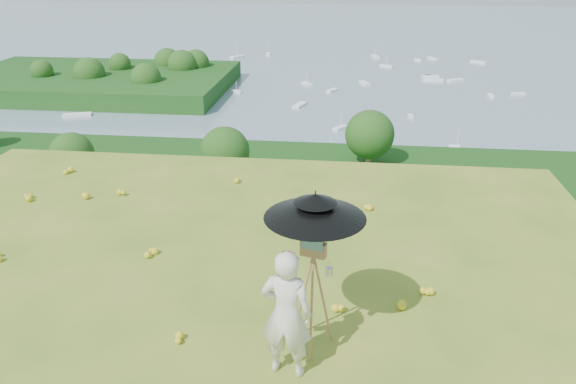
# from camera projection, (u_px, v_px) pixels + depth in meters

# --- Properties ---
(ground) EXTENTS (14.00, 14.00, 0.00)m
(ground) POSITION_uv_depth(u_px,v_px,m) (196.00, 323.00, 8.11)
(ground) COLOR #537722
(ground) RESTS_ON ground
(forest_slope) EXTENTS (140.00, 56.00, 22.00)m
(forest_slope) POSITION_uv_depth(u_px,v_px,m) (316.00, 352.00, 51.53)
(forest_slope) COLOR #103A0F
(forest_slope) RESTS_ON bay_water
(shoreline_tier) EXTENTS (170.00, 28.00, 8.00)m
(shoreline_tier) POSITION_uv_depth(u_px,v_px,m) (332.00, 226.00, 90.80)
(shoreline_tier) COLOR #696354
(shoreline_tier) RESTS_ON bay_water
(bay_water) EXTENTS (700.00, 700.00, 0.00)m
(bay_water) POSITION_uv_depth(u_px,v_px,m) (348.00, 49.00, 240.56)
(bay_water) COLOR #7386A4
(bay_water) RESTS_ON ground
(peninsula) EXTENTS (90.00, 60.00, 12.00)m
(peninsula) POSITION_uv_depth(u_px,v_px,m) (94.00, 73.00, 168.74)
(peninsula) COLOR #103A0F
(peninsula) RESTS_ON bay_water
(slope_trees) EXTENTS (110.00, 50.00, 6.00)m
(slope_trees) POSITION_uv_depth(u_px,v_px,m) (320.00, 215.00, 45.98)
(slope_trees) COLOR #184715
(slope_trees) RESTS_ON forest_slope
(harbor_town) EXTENTS (110.00, 22.00, 5.00)m
(harbor_town) POSITION_uv_depth(u_px,v_px,m) (333.00, 189.00, 88.22)
(harbor_town) COLOR beige
(harbor_town) RESTS_ON shoreline_tier
(moored_boats) EXTENTS (140.00, 140.00, 0.70)m
(moored_boats) POSITION_uv_depth(u_px,v_px,m) (302.00, 89.00, 169.62)
(moored_boats) COLOR white
(moored_boats) RESTS_ON bay_water
(wildflowers) EXTENTS (10.00, 10.50, 0.12)m
(wildflowers) POSITION_uv_depth(u_px,v_px,m) (200.00, 309.00, 8.31)
(wildflowers) COLOR yellow
(wildflowers) RESTS_ON ground
(painter) EXTENTS (0.69, 0.51, 1.75)m
(painter) POSITION_uv_depth(u_px,v_px,m) (286.00, 314.00, 6.83)
(painter) COLOR beige
(painter) RESTS_ON ground
(field_easel) EXTENTS (0.81, 0.81, 1.73)m
(field_easel) POSITION_uv_depth(u_px,v_px,m) (313.00, 291.00, 7.30)
(field_easel) COLOR #93623D
(field_easel) RESTS_ON ground
(sun_umbrella) EXTENTS (1.68, 1.68, 0.86)m
(sun_umbrella) POSITION_uv_depth(u_px,v_px,m) (315.00, 222.00, 6.93)
(sun_umbrella) COLOR black
(sun_umbrella) RESTS_ON field_easel
(painter_cap) EXTENTS (0.24, 0.26, 0.10)m
(painter_cap) POSITION_uv_depth(u_px,v_px,m) (286.00, 255.00, 6.50)
(painter_cap) COLOR #CF7177
(painter_cap) RESTS_ON painter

